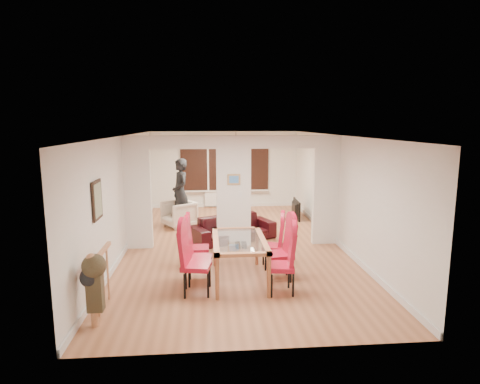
{
  "coord_description": "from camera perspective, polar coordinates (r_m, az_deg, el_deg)",
  "views": [
    {
      "loc": [
        -0.62,
        -9.2,
        2.88
      ],
      "look_at": [
        0.2,
        0.6,
        1.18
      ],
      "focal_mm": 30.0,
      "sensor_mm": 36.0,
      "label": 1
    }
  ],
  "objects": [
    {
      "name": "dining_chair_la",
      "position": [
        6.91,
        -6.24,
        -9.68
      ],
      "size": [
        0.55,
        0.55,
        1.17
      ],
      "primitive_type": null,
      "rotation": [
        0.0,
        0.0,
        -0.18
      ],
      "color": "#AD112B",
      "rests_on": "floor"
    },
    {
      "name": "bottle",
      "position": [
        12.09,
        -1.55,
        -2.26
      ],
      "size": [
        0.08,
        0.08,
        0.31
      ],
      "primitive_type": "cylinder",
      "color": "#143F19",
      "rests_on": "coffee_table"
    },
    {
      "name": "dining_chair_lb",
      "position": [
        7.34,
        -5.81,
        -8.75
      ],
      "size": [
        0.48,
        0.48,
        1.11
      ],
      "primitive_type": null,
      "rotation": [
        0.0,
        0.0,
        -0.1
      ],
      "color": "#AD112B",
      "rests_on": "floor"
    },
    {
      "name": "dining_chair_ra",
      "position": [
        6.94,
        5.82,
        -9.83
      ],
      "size": [
        0.5,
        0.5,
        1.11
      ],
      "primitive_type": null,
      "rotation": [
        0.0,
        0.0,
        -0.13
      ],
      "color": "#AD112B",
      "rests_on": "floor"
    },
    {
      "name": "coffee_table",
      "position": [
        12.05,
        -0.85,
        -3.54
      ],
      "size": [
        0.97,
        0.69,
        0.2
      ],
      "primitive_type": null,
      "rotation": [
        0.0,
        0.0,
        0.31
      ],
      "color": "black",
      "rests_on": "floor"
    },
    {
      "name": "wall_poster",
      "position": [
        7.16,
        -19.66,
        -1.09
      ],
      "size": [
        0.04,
        0.52,
        0.67
      ],
      "primitive_type": "cube",
      "color": "gray",
      "rests_on": "room_walls"
    },
    {
      "name": "dining_chair_rc",
      "position": [
        8.11,
        4.69,
        -7.23
      ],
      "size": [
        0.5,
        0.5,
        1.02
      ],
      "primitive_type": null,
      "rotation": [
        0.0,
        0.0,
        -0.26
      ],
      "color": "#AD112B",
      "rests_on": "floor"
    },
    {
      "name": "room_walls",
      "position": [
        9.36,
        -0.92,
        0.06
      ],
      "size": [
        5.0,
        9.0,
        2.6
      ],
      "primitive_type": null,
      "color": "silver",
      "rests_on": "floor"
    },
    {
      "name": "television",
      "position": [
        12.34,
        7.59,
        -2.43
      ],
      "size": [
        1.0,
        0.17,
        0.57
      ],
      "primitive_type": "imported",
      "rotation": [
        0.0,
        0.0,
        1.53
      ],
      "color": "black",
      "rests_on": "floor"
    },
    {
      "name": "stair_newel",
      "position": [
        6.64,
        -19.04,
        -11.31
      ],
      "size": [
        0.4,
        1.2,
        1.1
      ],
      "primitive_type": null,
      "color": "tan",
      "rests_on": "floor"
    },
    {
      "name": "armchair",
      "position": [
        11.38,
        -8.68,
        -3.1
      ],
      "size": [
        1.08,
        1.09,
        0.73
      ],
      "primitive_type": "imported",
      "rotation": [
        0.0,
        0.0,
        -1.01
      ],
      "color": "beige",
      "rests_on": "floor"
    },
    {
      "name": "dining_chair_lc",
      "position": [
        8.01,
        -5.92,
        -7.47
      ],
      "size": [
        0.41,
        0.41,
        1.02
      ],
      "primitive_type": null,
      "rotation": [
        0.0,
        0.0,
        -0.01
      ],
      "color": "#AD112B",
      "rests_on": "floor"
    },
    {
      "name": "shoes",
      "position": [
        9.44,
        0.14,
        -7.63
      ],
      "size": [
        0.26,
        0.28,
        0.11
      ],
      "primitive_type": null,
      "color": "black",
      "rests_on": "floor"
    },
    {
      "name": "person",
      "position": [
        11.34,
        -8.47,
        -0.09
      ],
      "size": [
        0.81,
        0.68,
        1.91
      ],
      "primitive_type": "imported",
      "rotation": [
        0.0,
        0.0,
        -1.2
      ],
      "color": "black",
      "rests_on": "floor"
    },
    {
      "name": "sofa",
      "position": [
        9.97,
        -0.98,
        -5.2
      ],
      "size": [
        2.22,
        1.6,
        0.6
      ],
      "primitive_type": "imported",
      "rotation": [
        0.0,
        0.0,
        0.43
      ],
      "color": "black",
      "rests_on": "floor"
    },
    {
      "name": "pendant_light",
      "position": [
        12.56,
        -0.58,
        6.46
      ],
      "size": [
        0.36,
        0.36,
        0.36
      ],
      "primitive_type": "sphere",
      "color": "orange",
      "rests_on": "room_walls"
    },
    {
      "name": "divider_wall",
      "position": [
        9.36,
        -0.92,
        0.06
      ],
      "size": [
        5.0,
        0.18,
        2.6
      ],
      "primitive_type": "cube",
      "color": "white",
      "rests_on": "floor"
    },
    {
      "name": "radiator",
      "position": [
        13.86,
        -2.14,
        -0.95
      ],
      "size": [
        1.4,
        0.08,
        0.5
      ],
      "primitive_type": "cube",
      "color": "white",
      "rests_on": "floor"
    },
    {
      "name": "bay_window_blinds",
      "position": [
        13.73,
        -2.18,
        4.01
      ],
      "size": [
        3.0,
        0.08,
        1.8
      ],
      "primitive_type": "cube",
      "color": "black",
      "rests_on": "room_walls"
    },
    {
      "name": "dining_chair_rb",
      "position": [
        7.51,
        5.62,
        -8.25
      ],
      "size": [
        0.52,
        0.52,
        1.12
      ],
      "primitive_type": null,
      "rotation": [
        0.0,
        0.0,
        0.17
      ],
      "color": "#AD112B",
      "rests_on": "floor"
    },
    {
      "name": "pillar_photo",
      "position": [
        9.21,
        -0.88,
        1.8
      ],
      "size": [
        0.3,
        0.03,
        0.25
      ],
      "primitive_type": "cube",
      "color": "#4C8CD8",
      "rests_on": "divider_wall"
    },
    {
      "name": "bowl",
      "position": [
        12.13,
        -1.29,
        -2.84
      ],
      "size": [
        0.21,
        0.21,
        0.05
      ],
      "primitive_type": "imported",
      "color": "black",
      "rests_on": "coffee_table"
    },
    {
      "name": "dining_table",
      "position": [
        7.48,
        -0.11,
        -9.6
      ],
      "size": [
        0.96,
        1.7,
        0.8
      ],
      "primitive_type": null,
      "color": "#A4613C",
      "rests_on": "floor"
    },
    {
      "name": "floor",
      "position": [
        9.66,
        -0.9,
        -7.56
      ],
      "size": [
        5.0,
        9.0,
        0.01
      ],
      "primitive_type": "cube",
      "color": "#A96844",
      "rests_on": "ground"
    }
  ]
}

